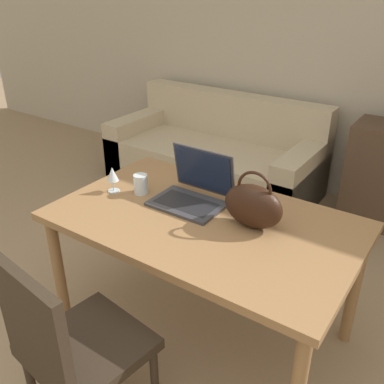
{
  "coord_description": "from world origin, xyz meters",
  "views": [
    {
      "loc": [
        0.82,
        -0.67,
        1.78
      ],
      "look_at": [
        -0.22,
        0.84,
        0.85
      ],
      "focal_mm": 40.0,
      "sensor_mm": 36.0,
      "label": 1
    }
  ],
  "objects_px": {
    "handbag": "(253,205)",
    "laptop": "(195,188)",
    "chair": "(70,344)",
    "couch": "(215,157)",
    "wine_glass": "(113,175)",
    "drinking_glass": "(141,184)"
  },
  "relations": [
    {
      "from": "handbag",
      "to": "laptop",
      "type": "bearing_deg",
      "value": 170.26
    },
    {
      "from": "chair",
      "to": "wine_glass",
      "type": "relative_size",
      "value": 6.34
    },
    {
      "from": "chair",
      "to": "couch",
      "type": "bearing_deg",
      "value": 116.02
    },
    {
      "from": "chair",
      "to": "couch",
      "type": "relative_size",
      "value": 0.48
    },
    {
      "from": "chair",
      "to": "wine_glass",
      "type": "xyz_separation_m",
      "value": [
        -0.45,
        0.75,
        0.32
      ]
    },
    {
      "from": "chair",
      "to": "handbag",
      "type": "xyz_separation_m",
      "value": [
        0.33,
        0.85,
        0.34
      ]
    },
    {
      "from": "couch",
      "to": "wine_glass",
      "type": "bearing_deg",
      "value": -77.68
    },
    {
      "from": "chair",
      "to": "handbag",
      "type": "relative_size",
      "value": 3.14
    },
    {
      "from": "laptop",
      "to": "wine_glass",
      "type": "bearing_deg",
      "value": -158.36
    },
    {
      "from": "couch",
      "to": "wine_glass",
      "type": "relative_size",
      "value": 13.28
    },
    {
      "from": "laptop",
      "to": "wine_glass",
      "type": "distance_m",
      "value": 0.45
    },
    {
      "from": "drinking_glass",
      "to": "wine_glass",
      "type": "distance_m",
      "value": 0.16
    },
    {
      "from": "drinking_glass",
      "to": "handbag",
      "type": "bearing_deg",
      "value": 3.2
    },
    {
      "from": "couch",
      "to": "handbag",
      "type": "bearing_deg",
      "value": -53.54
    },
    {
      "from": "couch",
      "to": "drinking_glass",
      "type": "distance_m",
      "value": 1.74
    },
    {
      "from": "laptop",
      "to": "handbag",
      "type": "xyz_separation_m",
      "value": [
        0.37,
        -0.06,
        0.04
      ]
    },
    {
      "from": "laptop",
      "to": "handbag",
      "type": "distance_m",
      "value": 0.37
    },
    {
      "from": "chair",
      "to": "couch",
      "type": "distance_m",
      "value": 2.55
    },
    {
      "from": "handbag",
      "to": "couch",
      "type": "bearing_deg",
      "value": 126.46
    },
    {
      "from": "chair",
      "to": "couch",
      "type": "height_order",
      "value": "chair"
    },
    {
      "from": "chair",
      "to": "laptop",
      "type": "xyz_separation_m",
      "value": [
        -0.03,
        0.91,
        0.3
      ]
    },
    {
      "from": "wine_glass",
      "to": "handbag",
      "type": "distance_m",
      "value": 0.79
    }
  ]
}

